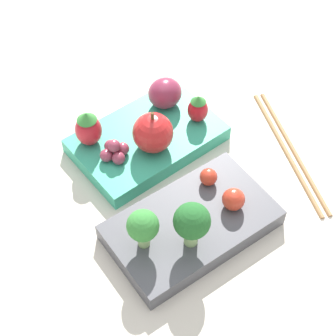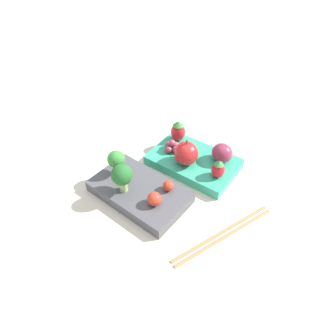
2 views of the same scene
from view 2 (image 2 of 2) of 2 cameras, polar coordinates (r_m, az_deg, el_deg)
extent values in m
plane|color=beige|center=(0.61, -0.11, -2.37)|extent=(4.00, 4.00, 0.00)
cube|color=#4C4C51|center=(0.58, -5.42, -4.54)|extent=(0.20, 0.13, 0.02)
cube|color=#33A87F|center=(0.64, 4.88, 1.18)|extent=(0.20, 0.14, 0.02)
cylinder|color=#93B770|center=(0.56, -8.49, -3.36)|extent=(0.01, 0.01, 0.02)
sphere|color=#236028|center=(0.54, -8.80, -1.27)|extent=(0.04, 0.04, 0.04)
cylinder|color=#93B770|center=(0.60, -9.55, -0.14)|extent=(0.01, 0.01, 0.02)
sphere|color=#388438|center=(0.58, -9.83, 1.66)|extent=(0.03, 0.03, 0.03)
sphere|color=red|center=(0.56, 0.05, -3.40)|extent=(0.02, 0.02, 0.02)
sphere|color=red|center=(0.53, -2.62, -5.89)|extent=(0.03, 0.03, 0.03)
sphere|color=red|center=(0.61, 3.50, 2.81)|extent=(0.05, 0.05, 0.05)
cylinder|color=brown|center=(0.59, 3.61, 4.89)|extent=(0.00, 0.00, 0.01)
ellipsoid|color=red|center=(0.59, 9.50, -0.37)|extent=(0.03, 0.03, 0.03)
cone|color=#388438|center=(0.58, 9.71, 0.98)|extent=(0.02, 0.02, 0.01)
ellipsoid|color=red|center=(0.67, 1.92, 6.84)|extent=(0.03, 0.03, 0.04)
cone|color=#388438|center=(0.66, 1.97, 8.50)|extent=(0.02, 0.02, 0.01)
ellipsoid|color=#892D47|center=(0.62, 10.27, 2.85)|extent=(0.04, 0.04, 0.04)
sphere|color=#93384C|center=(0.65, 0.06, 4.37)|extent=(0.02, 0.02, 0.02)
sphere|color=#93384C|center=(0.64, 0.08, 3.51)|extent=(0.02, 0.02, 0.02)
sphere|color=#93384C|center=(0.64, 1.45, 3.52)|extent=(0.02, 0.02, 0.02)
sphere|color=#93384C|center=(0.65, 1.41, 4.38)|extent=(0.02, 0.02, 0.02)
sphere|color=#93384C|center=(0.64, 0.76, 4.73)|extent=(0.02, 0.02, 0.02)
cylinder|color=#A37547|center=(0.54, 10.19, -11.86)|extent=(0.05, 0.21, 0.01)
cylinder|color=#A37547|center=(0.53, 10.89, -12.58)|extent=(0.05, 0.21, 0.01)
camera|label=1|loc=(0.51, -68.08, 34.89)|focal=60.00mm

